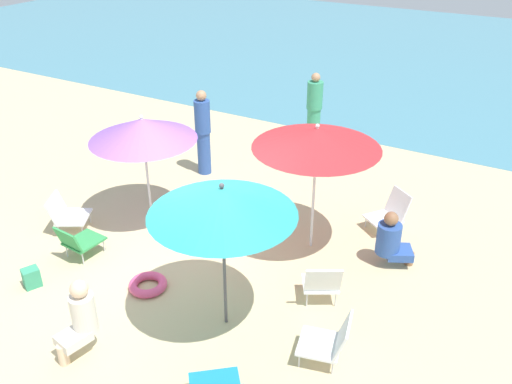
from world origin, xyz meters
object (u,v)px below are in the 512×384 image
beach_chair_c (78,241)px  umbrella_teal (222,201)px  umbrella_red (317,138)px  person_a (203,132)px  beach_chair_d (322,282)px  swim_ring (148,285)px  beach_chair_a (66,213)px  beach_bag (32,278)px  beach_chair_f (330,341)px  person_d (80,317)px  person_b (314,110)px  person_c (392,240)px  beach_chair_b (390,212)px  umbrella_purple (143,129)px

beach_chair_c → umbrella_teal: bearing=-87.8°
umbrella_red → person_a: bearing=155.5°
beach_chair_d → person_a: size_ratio=0.41×
person_a → swim_ring: (1.33, -3.35, -0.78)m
beach_chair_a → person_a: size_ratio=0.45×
beach_chair_a → beach_bag: size_ratio=2.66×
beach_chair_c → beach_chair_d: (3.53, 0.79, 0.05)m
umbrella_teal → beach_chair_f: 2.00m
umbrella_red → beach_chair_a: (-3.58, -1.50, -1.48)m
beach_bag → person_d: bearing=-19.3°
beach_bag → umbrella_red: bearing=43.6°
person_b → umbrella_teal: bearing=-173.9°
beach_chair_c → beach_chair_f: size_ratio=0.93×
beach_chair_a → beach_chair_c: (0.73, -0.47, -0.01)m
person_b → beach_bag: size_ratio=5.70×
beach_chair_f → beach_chair_a: bearing=-20.0°
person_a → person_b: person_a is taller
umbrella_red → person_d: size_ratio=2.04×
umbrella_red → person_c: size_ratio=2.31×
umbrella_red → beach_chair_b: umbrella_red is taller
umbrella_red → beach_chair_a: bearing=-157.2°
beach_chair_d → beach_bag: (-3.61, -1.61, -0.21)m
beach_chair_b → swim_ring: bearing=-0.4°
umbrella_teal → swim_ring: (-1.29, 0.04, -1.69)m
beach_chair_d → person_a: (-3.52, 2.48, 0.49)m
beach_chair_c → person_b: (1.29, 5.49, 0.50)m
umbrella_teal → person_b: 5.84m
person_d → swim_ring: (-0.10, 1.27, -0.44)m
beach_chair_c → beach_bag: (-0.08, -0.82, -0.16)m
beach_chair_b → beach_chair_d: (-0.21, -2.25, 0.04)m
umbrella_purple → beach_chair_c: umbrella_purple is taller
beach_chair_b → person_c: person_c is taller
umbrella_teal → swim_ring: umbrella_teal is taller
beach_chair_a → beach_chair_d: (4.26, 0.32, 0.04)m
umbrella_purple → person_d: umbrella_purple is taller
beach_chair_d → person_b: (-2.24, 4.70, 0.45)m
umbrella_purple → umbrella_red: 2.70m
person_d → swim_ring: size_ratio=1.86×
person_b → person_c: 4.38m
umbrella_red → umbrella_purple: bearing=-167.3°
beach_chair_b → person_a: 3.77m
umbrella_teal → beach_chair_c: 3.00m
beach_chair_f → swim_ring: 2.68m
beach_chair_a → beach_chair_d: 4.27m
person_b → person_d: 6.85m
person_a → person_c: 4.22m
beach_chair_f → person_a: 5.25m
umbrella_teal → swim_ring: bearing=178.2°
beach_chair_a → beach_chair_f: (4.74, -0.56, -0.01)m
umbrella_purple → beach_chair_d: bearing=-10.2°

